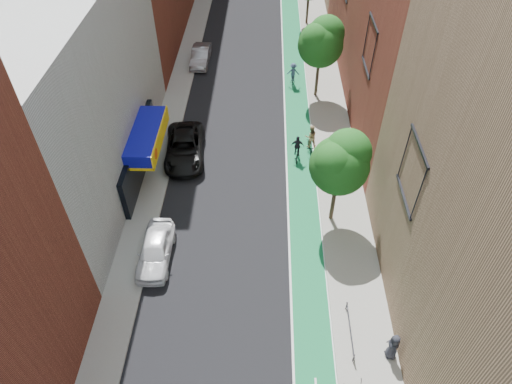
# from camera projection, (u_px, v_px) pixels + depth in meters

# --- Properties ---
(ground) EXTENTS (160.00, 160.00, 0.00)m
(ground) POSITION_uv_depth(u_px,v_px,m) (229.00, 376.00, 21.16)
(ground) COLOR black
(ground) RESTS_ON ground
(bike_lane) EXTENTS (2.00, 68.00, 0.01)m
(bike_lane) POSITION_uv_depth(u_px,v_px,m) (295.00, 83.00, 39.74)
(bike_lane) COLOR #136F42
(bike_lane) RESTS_ON ground
(sidewalk_left) EXTENTS (2.00, 68.00, 0.15)m
(sidewalk_left) POSITION_uv_depth(u_px,v_px,m) (181.00, 81.00, 39.87)
(sidewalk_left) COLOR gray
(sidewalk_left) RESTS_ON ground
(sidewalk_right) EXTENTS (3.00, 68.00, 0.15)m
(sidewalk_right) POSITION_uv_depth(u_px,v_px,m) (324.00, 83.00, 39.64)
(sidewalk_right) COLOR gray
(sidewalk_right) RESTS_ON ground
(building_left_white) EXTENTS (8.00, 20.00, 12.00)m
(building_left_white) POSITION_uv_depth(u_px,v_px,m) (57.00, 97.00, 27.23)
(building_left_white) COLOR silver
(building_left_white) RESTS_ON ground
(tree_near) EXTENTS (3.40, 3.36, 6.42)m
(tree_near) POSITION_uv_depth(u_px,v_px,m) (341.00, 162.00, 25.00)
(tree_near) COLOR #332619
(tree_near) RESTS_ON ground
(tree_mid) EXTENTS (3.55, 3.53, 6.74)m
(tree_mid) POSITION_uv_depth(u_px,v_px,m) (321.00, 41.00, 34.88)
(tree_mid) COLOR #332619
(tree_mid) RESTS_ON ground
(parked_car_white) EXTENTS (1.78, 4.38, 1.49)m
(parked_car_white) POSITION_uv_depth(u_px,v_px,m) (155.00, 250.00, 25.56)
(parked_car_white) COLOR white
(parked_car_white) RESTS_ON ground
(parked_car_black) EXTENTS (3.14, 5.90, 1.58)m
(parked_car_black) POSITION_uv_depth(u_px,v_px,m) (185.00, 148.00, 32.05)
(parked_car_black) COLOR black
(parked_car_black) RESTS_ON ground
(parked_car_silver) EXTENTS (1.62, 4.39, 1.44)m
(parked_car_silver) POSITION_uv_depth(u_px,v_px,m) (201.00, 56.00, 41.84)
(parked_car_silver) COLOR #94979C
(parked_car_silver) RESTS_ON ground
(cyclist_lane_near) EXTENTS (0.96, 1.52, 2.13)m
(cyclist_lane_near) POSITION_uv_depth(u_px,v_px,m) (311.00, 140.00, 32.42)
(cyclist_lane_near) COLOR black
(cyclist_lane_near) RESTS_ON ground
(cyclist_lane_mid) EXTENTS (0.95, 1.60, 1.91)m
(cyclist_lane_mid) POSITION_uv_depth(u_px,v_px,m) (297.00, 151.00, 31.90)
(cyclist_lane_mid) COLOR black
(cyclist_lane_mid) RESTS_ON ground
(cyclist_lane_far) EXTENTS (1.06, 1.55, 1.97)m
(cyclist_lane_far) POSITION_uv_depth(u_px,v_px,m) (293.00, 75.00, 39.02)
(cyclist_lane_far) COLOR black
(cyclist_lane_far) RESTS_ON ground
(pedestrian) EXTENTS (0.63, 0.87, 1.66)m
(pedestrian) POSITION_uv_depth(u_px,v_px,m) (393.00, 346.00, 21.16)
(pedestrian) COLOR #22232A
(pedestrian) RESTS_ON sidewalk_right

